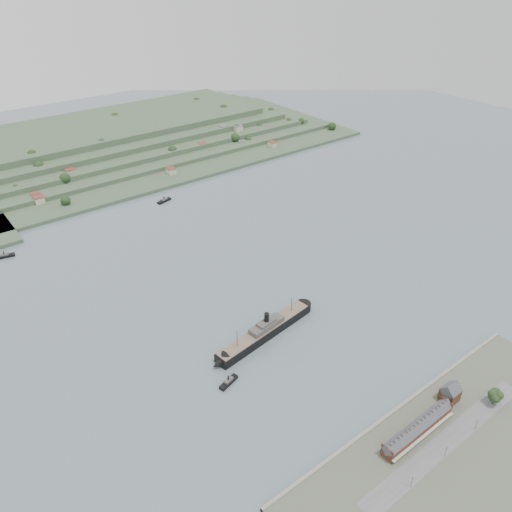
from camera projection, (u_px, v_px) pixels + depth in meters
ground at (255, 295)px, 410.10m from camera, size 1400.00×1400.00×0.00m
near_shore at (454, 448)px, 283.89m from camera, size 220.00×80.00×2.60m
terrace_row at (418, 429)px, 288.23m from camera, size 55.60×9.80×11.07m
gabled_building at (450, 393)px, 309.70m from camera, size 10.40×10.18×14.09m
far_peninsula at (96, 146)px, 682.85m from camera, size 760.00×309.00×30.00m
steamship at (262, 333)px, 363.41m from camera, size 99.52×23.82×23.91m
tugboat at (229, 382)px, 326.24m from camera, size 15.75×8.08×6.85m
ferry_west at (5, 256)px, 459.60m from camera, size 17.88×8.45×6.47m
ferry_east at (164, 200)px, 560.24m from camera, size 18.04×9.13×6.52m
fig_tree at (496, 396)px, 306.76m from camera, size 10.06×8.71×11.22m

